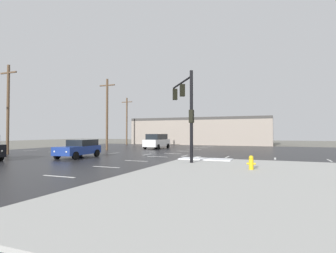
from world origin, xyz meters
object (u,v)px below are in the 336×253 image
object	(u,v)px
traffic_signal_mast	(186,104)
sedan_blue	(79,148)
fire_hydrant	(251,162)
utility_pole_distant	(127,120)
utility_pole_far	(107,113)
utility_pole_mid	(8,107)
suv_white	(157,141)

from	to	relation	value
traffic_signal_mast	sedan_blue	bearing A→B (deg)	54.86
fire_hydrant	utility_pole_distant	distance (m)	37.98
utility_pole_far	traffic_signal_mast	bearing A→B (deg)	-35.20
utility_pole_far	sedan_blue	bearing A→B (deg)	-68.87
fire_hydrant	sedan_blue	bearing A→B (deg)	167.27
sedan_blue	utility_pole_far	xyz separation A→B (m)	(-3.65, 9.44, 3.86)
traffic_signal_mast	utility_pole_mid	world-z (taller)	utility_pole_mid
utility_pole_mid	utility_pole_far	distance (m)	10.78
utility_pole_distant	fire_hydrant	bearing A→B (deg)	-48.96
traffic_signal_mast	utility_pole_distant	distance (m)	32.13
utility_pole_mid	fire_hydrant	bearing A→B (deg)	-8.35
suv_white	utility_pole_distant	distance (m)	15.31
utility_pole_far	utility_pole_distant	world-z (taller)	utility_pole_far
suv_white	utility_pole_far	world-z (taller)	utility_pole_far
fire_hydrant	utility_pole_mid	world-z (taller)	utility_pole_mid
sedan_blue	suv_white	bearing A→B (deg)	173.25
traffic_signal_mast	suv_white	xyz separation A→B (m)	(-9.08, 15.00, -3.28)
sedan_blue	utility_pole_distant	size ratio (longest dim) A/B	0.52
fire_hydrant	utility_pole_distant	xyz separation A→B (m)	(-24.79, 28.48, 4.10)
fire_hydrant	utility_pole_distant	bearing A→B (deg)	131.04
traffic_signal_mast	utility_pole_mid	xyz separation A→B (m)	(-19.02, 0.25, 0.41)
sedan_blue	utility_pole_mid	size ratio (longest dim) A/B	0.51
traffic_signal_mast	utility_pole_far	distance (m)	16.51
traffic_signal_mast	sedan_blue	world-z (taller)	traffic_signal_mast
traffic_signal_mast	suv_white	distance (m)	17.83
suv_white	utility_pole_mid	xyz separation A→B (m)	(-9.94, -14.74, 3.69)
utility_pole_distant	suv_white	bearing A→B (deg)	-43.38
fire_hydrant	utility_pole_distant	world-z (taller)	utility_pole_distant
suv_white	utility_pole_mid	distance (m)	18.16
sedan_blue	suv_white	size ratio (longest dim) A/B	0.95
sedan_blue	utility_pole_distant	world-z (taller)	utility_pole_distant
traffic_signal_mast	fire_hydrant	xyz separation A→B (m)	(4.89, -3.26, -3.83)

